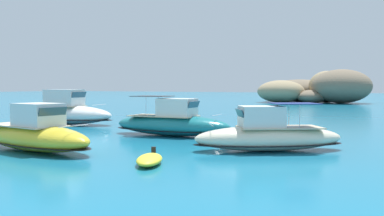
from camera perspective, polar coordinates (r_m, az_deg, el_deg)
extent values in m
plane|color=#197093|center=(24.91, -18.71, -5.11)|extent=(400.00, 400.00, 0.00)
ellipsoid|color=#756651|center=(88.44, 19.98, 2.85)|extent=(14.06, 14.83, 6.85)
ellipsoid|color=#756651|center=(96.23, 14.74, 2.37)|extent=(20.84, 20.15, 4.96)
ellipsoid|color=#9E8966|center=(88.17, 12.22, 2.26)|extent=(13.00, 13.33, 4.69)
ellipsoid|color=#9E8966|center=(90.83, 18.18, 2.82)|extent=(10.04, 9.38, 6.65)
ellipsoid|color=#756651|center=(87.82, 16.34, 1.56)|extent=(7.85, 8.92, 2.70)
ellipsoid|color=#19727A|center=(28.83, -2.85, -2.39)|extent=(8.81, 3.09, 1.47)
ellipsoid|color=black|center=(28.86, -2.85, -3.04)|extent=(8.98, 3.15, 0.18)
cube|color=#C6B793|center=(29.08, -4.00, -1.10)|extent=(4.89, 2.48, 0.06)
cube|color=silver|center=(28.54, -2.09, 0.11)|extent=(2.53, 1.96, 1.21)
cube|color=#2D4756|center=(28.01, 0.18, 0.30)|extent=(0.37, 1.70, 0.64)
cylinder|color=silver|center=(27.39, 3.45, -0.98)|extent=(0.14, 1.82, 0.04)
cube|color=#333338|center=(29.43, -5.50, 1.65)|extent=(2.71, 2.17, 0.04)
cylinder|color=silver|center=(30.25, -4.63, 0.37)|extent=(0.03, 0.03, 1.39)
cylinder|color=silver|center=(28.67, -6.39, 0.22)|extent=(0.03, 0.03, 1.39)
ellipsoid|color=yellow|center=(23.75, -21.05, -3.79)|extent=(8.77, 3.65, 1.45)
ellipsoid|color=black|center=(23.79, -21.03, -4.57)|extent=(8.95, 3.73, 0.17)
cube|color=#C6B793|center=(24.22, -21.92, -2.22)|extent=(4.93, 2.77, 0.06)
cube|color=silver|center=(23.29, -20.52, -0.85)|extent=(2.60, 2.09, 1.19)
cube|color=#2D4756|center=(22.29, -18.77, -0.67)|extent=(0.49, 1.68, 0.63)
cylinder|color=silver|center=(21.01, -16.04, -2.40)|extent=(0.27, 1.78, 0.04)
ellipsoid|color=beige|center=(22.47, 10.55, -4.13)|extent=(8.01, 6.39, 1.36)
ellipsoid|color=black|center=(22.51, 10.54, -4.90)|extent=(8.17, 6.52, 0.16)
cube|color=#C6B793|center=(22.58, 12.03, -2.63)|extent=(4.80, 4.12, 0.06)
cube|color=silver|center=(22.25, 9.59, -1.17)|extent=(2.79, 2.63, 1.12)
cube|color=#2D4756|center=(21.97, 6.72, -0.91)|extent=(1.07, 1.45, 0.60)
cylinder|color=silver|center=(21.73, 2.64, -2.32)|extent=(0.95, 1.42, 0.04)
cube|color=navy|center=(22.75, 13.98, 0.61)|extent=(3.03, 2.88, 0.04)
cylinder|color=silver|center=(22.00, 14.69, -1.14)|extent=(0.03, 0.03, 1.28)
cylinder|color=silver|center=(23.58, 13.27, -0.85)|extent=(0.03, 0.03, 1.28)
ellipsoid|color=white|center=(39.21, -17.86, -0.85)|extent=(10.90, 4.71, 1.79)
ellipsoid|color=black|center=(39.24, -17.85, -1.44)|extent=(11.12, 4.81, 0.22)
cube|color=#C6B793|center=(39.65, -18.79, 0.28)|extent=(6.14, 3.53, 0.06)
cube|color=silver|center=(38.83, -17.27, 1.38)|extent=(3.25, 2.63, 1.48)
cube|color=#2D4756|center=(37.96, -15.45, 1.60)|extent=(0.63, 2.08, 0.78)
cylinder|color=silver|center=(36.85, -12.75, 0.45)|extent=(0.37, 2.20, 0.04)
ellipsoid|color=yellow|center=(18.42, -5.92, -7.13)|extent=(2.10, 2.82, 0.44)
cube|color=#9E998E|center=(18.41, -5.92, -6.94)|extent=(1.32, 1.90, 0.06)
cube|color=black|center=(19.76, -5.34, -5.90)|extent=(0.27, 0.27, 0.36)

